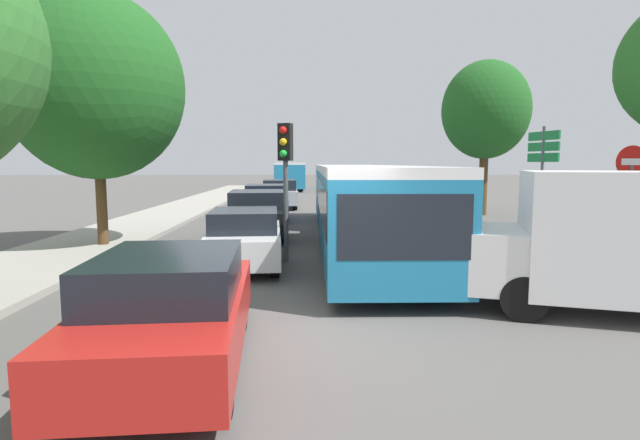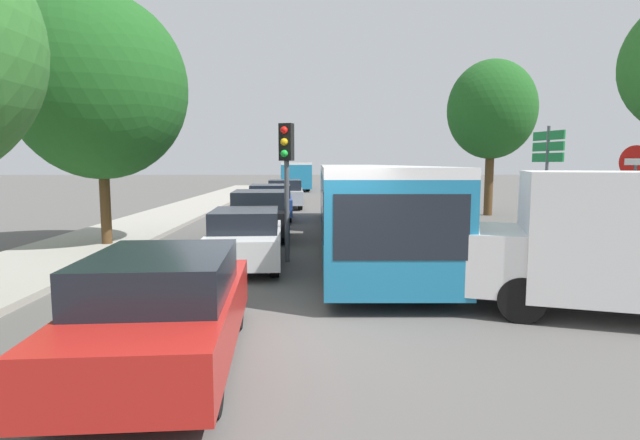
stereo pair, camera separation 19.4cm
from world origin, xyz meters
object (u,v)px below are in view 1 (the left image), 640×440
Objects in this scene: articulated_bus at (357,198)px; tree_right_mid at (487,113)px; city_bus_rear at (288,174)px; queued_car_silver at (279,194)px; traffic_light at (285,161)px; queued_car_blue at (266,202)px; queued_car_tan at (283,190)px; queued_car_white at (245,238)px; no_entry_sign at (630,189)px; queued_car_black at (257,214)px; queued_car_red at (171,309)px; tree_left_mid at (96,92)px; direction_sign_post at (543,159)px.

articulated_bus is 2.23× the size of tree_right_mid.
articulated_bus is 32.15m from city_bus_rear.
traffic_light reaches higher than queued_car_silver.
queued_car_blue is (-3.33, 6.32, -0.60)m from articulated_bus.
queued_car_blue is 1.10× the size of queued_car_tan.
no_entry_sign reaches higher than queued_car_white.
city_bus_rear is at bearing -166.87° from no_entry_sign.
articulated_bus is at bearing -169.35° from queued_car_silver.
queued_car_red is at bearing 176.23° from queued_car_black.
queued_car_tan is (0.14, -14.80, -0.76)m from city_bus_rear.
queued_car_black is 1.33× the size of traffic_light.
city_bus_rear is 3.47× the size of traffic_light.
tree_left_mid is at bearing 157.98° from queued_car_silver.
tree_left_mid is at bearing -106.23° from no_entry_sign.
articulated_bus is 6.04m from direction_sign_post.
no_entry_sign is (7.51, -1.69, -0.62)m from traffic_light.
queued_car_tan is 19.26m from tree_left_mid.
tree_left_mid reaches higher than no_entry_sign.
city_bus_rear reaches higher than queued_car_red.
queued_car_white is (0.19, 5.91, -0.02)m from queued_car_red.
queued_car_tan reaches higher than queued_car_white.
articulated_bus reaches higher than queued_car_black.
direction_sign_post reaches higher than traffic_light.
direction_sign_post is (9.13, -0.78, 1.79)m from queued_car_black.
direction_sign_post is at bearing -97.18° from tree_right_mid.
direction_sign_post reaches higher than no_entry_sign.
queued_car_white is 1.17× the size of traffic_light.
articulated_bus is 3.59× the size of queued_car_blue.
queued_car_red is 5.91m from queued_car_white.
queued_car_white is 1.11× the size of direction_sign_post.
tree_left_mid is at bearing -92.40° from traffic_light.
city_bus_rear is 2.96× the size of queued_car_white.
tree_right_mid is at bearing -84.75° from queued_car_blue.
queued_car_silver reaches higher than queued_car_black.
queued_car_tan is at bearing -4.02° from queued_car_black.
traffic_light is at bearing -65.33° from queued_car_white.
city_bus_rear is at bearing 112.76° from tree_right_mid.
queued_car_black is (-3.21, 0.96, -0.59)m from articulated_bus.
queued_car_blue is at bearing -2.26° from queued_car_black.
tree_right_mid is at bearing -33.53° from queued_car_red.
tree_right_mid is at bearing -136.53° from queued_car_tan.
no_entry_sign is 0.39× the size of tree_right_mid.
articulated_bus is 4.04m from traffic_light.
queued_car_white is 20.95m from queued_car_tan.
city_bus_rear is 2.88× the size of queued_car_red.
direction_sign_post is at bearing -98.44° from queued_car_black.
queued_car_red is at bearing 176.08° from queued_car_tan.
queued_car_white is at bearing 176.54° from city_bus_rear.
queued_car_silver is at bearing 177.07° from queued_car_tan.
tree_left_mid is (-12.80, 3.73, 2.54)m from no_entry_sign.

